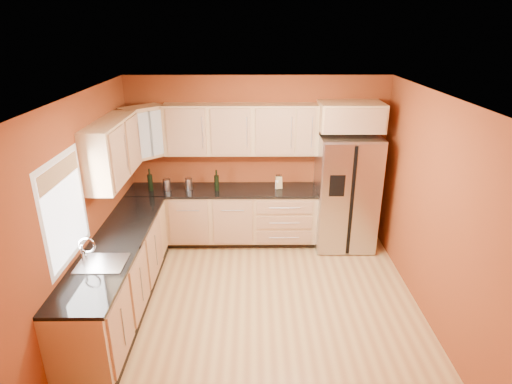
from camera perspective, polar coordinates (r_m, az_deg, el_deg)
floor at (r=5.56m, az=0.43°, el=-14.91°), size 4.00×4.00×0.00m
ceiling at (r=4.53m, az=0.52°, el=12.59°), size 4.00×4.00×0.00m
wall_back at (r=6.77m, az=0.22°, el=4.35°), size 4.00×0.04×2.60m
wall_front at (r=3.18m, az=1.04°, el=-17.52°), size 4.00×0.04×2.60m
wall_left at (r=5.27m, az=-21.87°, el=-2.48°), size 0.04×4.00×2.60m
wall_right at (r=5.32m, az=22.57°, el=-2.34°), size 0.04×4.00×2.60m
base_cabinets_back at (r=6.82m, az=-4.40°, el=-3.34°), size 2.90×0.60×0.88m
base_cabinets_left at (r=5.55m, az=-17.70°, el=-10.65°), size 0.60×2.80×0.88m
countertop_back at (r=6.63m, az=-4.52°, el=0.23°), size 2.90×0.62×0.04m
countertop_left at (r=5.33m, az=-18.15°, el=-6.46°), size 0.62×2.80×0.04m
upper_cabinets_back at (r=6.48m, az=-2.00°, el=8.35°), size 2.30×0.33×0.75m
upper_cabinets_left at (r=5.68m, az=-18.55°, el=5.33°), size 0.33×1.35×0.75m
corner_upper_cabinet at (r=6.51m, az=-14.73°, el=7.73°), size 0.67×0.67×0.75m
over_fridge_cabinet at (r=6.46m, az=12.51°, el=9.85°), size 0.92×0.60×0.40m
refrigerator at (r=6.71m, az=11.85°, el=-0.02°), size 0.90×0.75×1.78m
window at (r=4.74m, az=-24.11°, el=-2.17°), size 0.03×0.90×1.00m
sink_faucet at (r=4.84m, az=-20.07°, el=-7.43°), size 0.50×0.42×0.30m
canister_left at (r=6.63m, az=-8.95°, el=1.05°), size 0.14×0.14×0.18m
canister_right at (r=6.64m, az=-11.79°, el=0.91°), size 0.14×0.14×0.19m
wine_bottle_a at (r=6.53m, az=-5.28°, el=1.58°), size 0.09×0.09×0.32m
wine_bottle_b at (r=6.69m, az=-13.96°, el=1.60°), size 0.10×0.10×0.35m
knife_block at (r=6.61m, az=3.05°, el=1.28°), size 0.10×0.10×0.19m
soap_dispenser at (r=6.60m, az=2.84°, el=1.19°), size 0.06×0.06×0.18m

